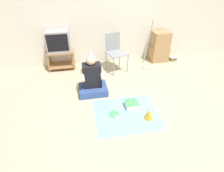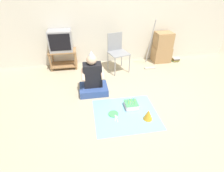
{
  "view_description": "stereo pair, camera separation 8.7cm",
  "coord_description": "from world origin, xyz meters",
  "px_view_note": "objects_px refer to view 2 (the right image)",
  "views": [
    {
      "loc": [
        -0.95,
        -2.17,
        2.0
      ],
      "look_at": [
        -0.43,
        0.41,
        0.35
      ],
      "focal_mm": 28.0,
      "sensor_mm": 36.0,
      "label": 1
    },
    {
      "loc": [
        -0.86,
        -2.18,
        2.0
      ],
      "look_at": [
        -0.43,
        0.41,
        0.35
      ],
      "focal_mm": 28.0,
      "sensor_mm": 36.0,
      "label": 2
    }
  ],
  "objects_px": {
    "dust_mop": "(150,54)",
    "party_hat_blue": "(148,115)",
    "book_pile": "(176,59)",
    "paper_plate": "(113,114)",
    "birthday_cake": "(131,105)",
    "cardboard_box_stack": "(162,48)",
    "tv": "(61,41)",
    "person_seated": "(93,79)",
    "folding_chair": "(117,50)"
  },
  "relations": [
    {
      "from": "dust_mop",
      "to": "party_hat_blue",
      "type": "xyz_separation_m",
      "value": [
        -0.68,
        -1.88,
        -0.25
      ]
    },
    {
      "from": "book_pile",
      "to": "paper_plate",
      "type": "xyz_separation_m",
      "value": [
        -2.08,
        -1.88,
        -0.04
      ]
    },
    {
      "from": "party_hat_blue",
      "to": "birthday_cake",
      "type": "bearing_deg",
      "value": 119.42
    },
    {
      "from": "cardboard_box_stack",
      "to": "tv",
      "type": "bearing_deg",
      "value": 179.58
    },
    {
      "from": "tv",
      "to": "person_seated",
      "type": "height_order",
      "value": "tv"
    },
    {
      "from": "book_pile",
      "to": "person_seated",
      "type": "height_order",
      "value": "person_seated"
    },
    {
      "from": "folding_chair",
      "to": "paper_plate",
      "type": "relative_size",
      "value": 5.07
    },
    {
      "from": "folding_chair",
      "to": "party_hat_blue",
      "type": "xyz_separation_m",
      "value": [
        0.16,
        -1.87,
        -0.43
      ]
    },
    {
      "from": "person_seated",
      "to": "birthday_cake",
      "type": "relative_size",
      "value": 3.78
    },
    {
      "from": "folding_chair",
      "to": "party_hat_blue",
      "type": "bearing_deg",
      "value": -85.01
    },
    {
      "from": "folding_chair",
      "to": "person_seated",
      "type": "xyz_separation_m",
      "value": [
        -0.65,
        -0.91,
        -0.24
      ]
    },
    {
      "from": "cardboard_box_stack",
      "to": "paper_plate",
      "type": "distance_m",
      "value": 2.62
    },
    {
      "from": "folding_chair",
      "to": "person_seated",
      "type": "relative_size",
      "value": 1.03
    },
    {
      "from": "book_pile",
      "to": "party_hat_blue",
      "type": "xyz_separation_m",
      "value": [
        -1.54,
        -2.09,
        0.04
      ]
    },
    {
      "from": "birthday_cake",
      "to": "paper_plate",
      "type": "xyz_separation_m",
      "value": [
        -0.35,
        -0.13,
        -0.05
      ]
    },
    {
      "from": "birthday_cake",
      "to": "paper_plate",
      "type": "relative_size",
      "value": 1.3
    },
    {
      "from": "cardboard_box_stack",
      "to": "book_pile",
      "type": "xyz_separation_m",
      "value": [
        0.41,
        -0.1,
        -0.33
      ]
    },
    {
      "from": "party_hat_blue",
      "to": "book_pile",
      "type": "bearing_deg",
      "value": 53.61
    },
    {
      "from": "tv",
      "to": "paper_plate",
      "type": "xyz_separation_m",
      "value": [
        0.93,
        -2.0,
        -0.7
      ]
    },
    {
      "from": "book_pile",
      "to": "person_seated",
      "type": "relative_size",
      "value": 0.25
    },
    {
      "from": "party_hat_blue",
      "to": "tv",
      "type": "bearing_deg",
      "value": 123.68
    },
    {
      "from": "tv",
      "to": "birthday_cake",
      "type": "relative_size",
      "value": 2.33
    },
    {
      "from": "folding_chair",
      "to": "party_hat_blue",
      "type": "distance_m",
      "value": 1.93
    },
    {
      "from": "paper_plate",
      "to": "folding_chair",
      "type": "bearing_deg",
      "value": 77.23
    },
    {
      "from": "folding_chair",
      "to": "dust_mop",
      "type": "bearing_deg",
      "value": 0.11
    },
    {
      "from": "folding_chair",
      "to": "party_hat_blue",
      "type": "relative_size",
      "value": 4.96
    },
    {
      "from": "cardboard_box_stack",
      "to": "folding_chair",
      "type": "bearing_deg",
      "value": -166.41
    },
    {
      "from": "dust_mop",
      "to": "birthday_cake",
      "type": "xyz_separation_m",
      "value": [
        -0.88,
        -1.53,
        -0.29
      ]
    },
    {
      "from": "paper_plate",
      "to": "cardboard_box_stack",
      "type": "bearing_deg",
      "value": 49.78
    },
    {
      "from": "dust_mop",
      "to": "book_pile",
      "type": "height_order",
      "value": "dust_mop"
    },
    {
      "from": "cardboard_box_stack",
      "to": "birthday_cake",
      "type": "relative_size",
      "value": 3.44
    },
    {
      "from": "cardboard_box_stack",
      "to": "paper_plate",
      "type": "height_order",
      "value": "cardboard_box_stack"
    },
    {
      "from": "tv",
      "to": "party_hat_blue",
      "type": "xyz_separation_m",
      "value": [
        1.47,
        -2.21,
        -0.61
      ]
    },
    {
      "from": "cardboard_box_stack",
      "to": "paper_plate",
      "type": "xyz_separation_m",
      "value": [
        -1.67,
        -1.98,
        -0.37
      ]
    },
    {
      "from": "dust_mop",
      "to": "person_seated",
      "type": "bearing_deg",
      "value": -148.76
    },
    {
      "from": "party_hat_blue",
      "to": "paper_plate",
      "type": "height_order",
      "value": "party_hat_blue"
    },
    {
      "from": "tv",
      "to": "birthday_cake",
      "type": "distance_m",
      "value": 2.35
    },
    {
      "from": "folding_chair",
      "to": "dust_mop",
      "type": "relative_size",
      "value": 0.74
    },
    {
      "from": "person_seated",
      "to": "folding_chair",
      "type": "bearing_deg",
      "value": 54.28
    },
    {
      "from": "person_seated",
      "to": "paper_plate",
      "type": "distance_m",
      "value": 0.85
    },
    {
      "from": "party_hat_blue",
      "to": "paper_plate",
      "type": "distance_m",
      "value": 0.59
    },
    {
      "from": "paper_plate",
      "to": "tv",
      "type": "bearing_deg",
      "value": 114.95
    },
    {
      "from": "tv",
      "to": "party_hat_blue",
      "type": "distance_m",
      "value": 2.72
    },
    {
      "from": "book_pile",
      "to": "birthday_cake",
      "type": "xyz_separation_m",
      "value": [
        -1.73,
        -1.75,
        0.0
      ]
    },
    {
      "from": "tv",
      "to": "book_pile",
      "type": "distance_m",
      "value": 3.08
    },
    {
      "from": "cardboard_box_stack",
      "to": "party_hat_blue",
      "type": "relative_size",
      "value": 4.38
    },
    {
      "from": "folding_chair",
      "to": "book_pile",
      "type": "bearing_deg",
      "value": 7.21
    },
    {
      "from": "party_hat_blue",
      "to": "paper_plate",
      "type": "bearing_deg",
      "value": 158.92
    },
    {
      "from": "cardboard_box_stack",
      "to": "dust_mop",
      "type": "xyz_separation_m",
      "value": [
        -0.45,
        -0.31,
        -0.03
      ]
    },
    {
      "from": "person_seated",
      "to": "party_hat_blue",
      "type": "relative_size",
      "value": 4.81
    }
  ]
}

